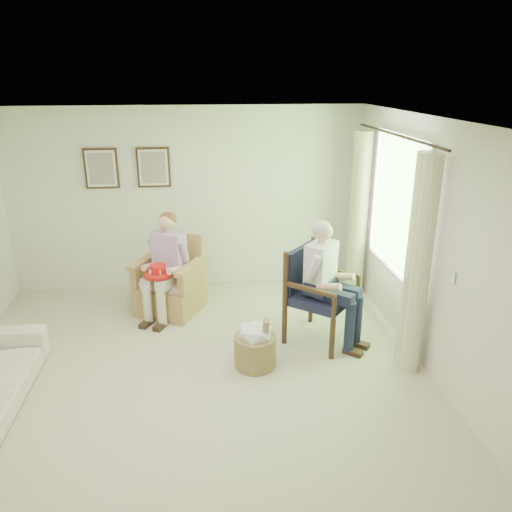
# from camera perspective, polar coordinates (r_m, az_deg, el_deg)

# --- Properties ---
(floor) EXTENTS (5.50, 5.50, 0.00)m
(floor) POSITION_cam_1_polar(r_m,az_deg,el_deg) (5.20, -7.44, -15.14)
(floor) COLOR beige
(floor) RESTS_ON ground
(back_wall) EXTENTS (5.00, 0.04, 2.60)m
(back_wall) POSITION_cam_1_polar(r_m,az_deg,el_deg) (7.21, -7.77, 6.36)
(back_wall) COLOR silver
(back_wall) RESTS_ON ground
(right_wall) EXTENTS (0.04, 5.50, 2.60)m
(right_wall) POSITION_cam_1_polar(r_m,az_deg,el_deg) (5.15, 20.87, -0.43)
(right_wall) COLOR silver
(right_wall) RESTS_ON ground
(ceiling) EXTENTS (5.00, 5.50, 0.02)m
(ceiling) POSITION_cam_1_polar(r_m,az_deg,el_deg) (4.28, -9.04, 14.66)
(ceiling) COLOR white
(ceiling) RESTS_ON back_wall
(window) EXTENTS (0.13, 2.50, 1.63)m
(window) POSITION_cam_1_polar(r_m,az_deg,el_deg) (6.09, 15.89, 6.00)
(window) COLOR #2D6B23
(window) RESTS_ON right_wall
(curtain_left) EXTENTS (0.34, 0.34, 2.30)m
(curtain_left) POSITION_cam_1_polar(r_m,az_deg,el_deg) (5.31, 17.99, -1.20)
(curtain_left) COLOR beige
(curtain_left) RESTS_ON ground
(curtain_right) EXTENTS (0.34, 0.34, 2.30)m
(curtain_right) POSITION_cam_1_polar(r_m,az_deg,el_deg) (7.04, 11.61, 4.53)
(curtain_right) COLOR beige
(curtain_right) RESTS_ON ground
(framed_print_left) EXTENTS (0.45, 0.05, 0.55)m
(framed_print_left) POSITION_cam_1_polar(r_m,az_deg,el_deg) (7.20, -17.27, 9.53)
(framed_print_left) COLOR #382114
(framed_print_left) RESTS_ON back_wall
(framed_print_right) EXTENTS (0.45, 0.05, 0.55)m
(framed_print_right) POSITION_cam_1_polar(r_m,az_deg,el_deg) (7.10, -11.64, 9.89)
(framed_print_right) COLOR #382114
(framed_print_right) RESTS_ON back_wall
(wicker_armchair) EXTENTS (0.78, 0.77, 0.99)m
(wicker_armchair) POSITION_cam_1_polar(r_m,az_deg,el_deg) (6.74, -9.76, -3.58)
(wicker_armchair) COLOR tan
(wicker_armchair) RESTS_ON ground
(wood_armchair) EXTENTS (0.72, 0.67, 1.10)m
(wood_armchair) POSITION_cam_1_polar(r_m,az_deg,el_deg) (5.93, 7.35, -3.77)
(wood_armchair) COLOR black
(wood_armchair) RESTS_ON ground
(person_wicker) EXTENTS (0.40, 0.63, 1.33)m
(person_wicker) POSITION_cam_1_polar(r_m,az_deg,el_deg) (6.45, -10.04, -0.34)
(person_wicker) COLOR beige
(person_wicker) RESTS_ON ground
(person_dark) EXTENTS (0.40, 0.62, 1.44)m
(person_dark) POSITION_cam_1_polar(r_m,az_deg,el_deg) (5.67, 7.89, -2.15)
(person_dark) COLOR #1A213B
(person_dark) RESTS_ON ground
(red_hat) EXTENTS (0.35, 0.35, 0.14)m
(red_hat) POSITION_cam_1_polar(r_m,az_deg,el_deg) (6.33, -11.13, -1.80)
(red_hat) COLOR red
(red_hat) RESTS_ON person_wicker
(hatbox) EXTENTS (0.59, 0.59, 0.67)m
(hatbox) POSITION_cam_1_polar(r_m,az_deg,el_deg) (5.43, -0.07, -10.06)
(hatbox) COLOR tan
(hatbox) RESTS_ON ground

